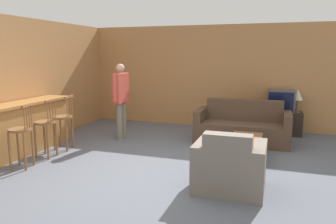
{
  "coord_description": "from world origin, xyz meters",
  "views": [
    {
      "loc": [
        1.75,
        -4.63,
        1.87
      ],
      "look_at": [
        -0.09,
        0.84,
        0.85
      ],
      "focal_mm": 35.0,
      "sensor_mm": 36.0,
      "label": 1
    }
  ],
  "objects": [
    {
      "name": "wall_left",
      "position": [
        -3.14,
        1.37,
        1.3
      ],
      "size": [
        0.08,
        8.74,
        2.6
      ],
      "color": "#B27A47",
      "rests_on": "ground_plane"
    },
    {
      "name": "person_by_window",
      "position": [
        -1.51,
        1.82,
        0.94
      ],
      "size": [
        0.2,
        0.59,
        1.67
      ],
      "color": "#756B5B",
      "rests_on": "ground_plane"
    },
    {
      "name": "wall_back",
      "position": [
        0.0,
        3.74,
        1.3
      ],
      "size": [
        9.4,
        0.08,
        2.6
      ],
      "color": "#B27A47",
      "rests_on": "ground_plane"
    },
    {
      "name": "couch_far",
      "position": [
        1.09,
        2.37,
        0.32
      ],
      "size": [
        1.96,
        0.86,
        0.89
      ],
      "color": "#4C3828",
      "rests_on": "ground_plane"
    },
    {
      "name": "bar_chair_far",
      "position": [
        -2.21,
        0.7,
        0.57
      ],
      "size": [
        0.42,
        0.42,
        1.07
      ],
      "color": "brown",
      "rests_on": "ground_plane"
    },
    {
      "name": "armchair_near",
      "position": [
        1.18,
        -0.28,
        0.32
      ],
      "size": [
        0.95,
        0.82,
        0.87
      ],
      "color": "#70665B",
      "rests_on": "ground_plane"
    },
    {
      "name": "ground_plane",
      "position": [
        0.0,
        0.0,
        0.0
      ],
      "size": [
        24.0,
        24.0,
        0.0
      ],
      "primitive_type": "plane",
      "color": "#565B66"
    },
    {
      "name": "book_on_table",
      "position": [
        1.21,
        1.21,
        0.42
      ],
      "size": [
        0.18,
        0.12,
        0.02
      ],
      "color": "navy",
      "rests_on": "coffee_table"
    },
    {
      "name": "tv_unit",
      "position": [
        1.84,
        3.42,
        0.27
      ],
      "size": [
        1.01,
        0.49,
        0.54
      ],
      "color": "#2D2319",
      "rests_on": "ground_plane"
    },
    {
      "name": "table_lamp",
      "position": [
        2.21,
        3.42,
        0.93
      ],
      "size": [
        0.24,
        0.24,
        0.54
      ],
      "color": "brown",
      "rests_on": "tv_unit"
    },
    {
      "name": "bar_chair_mid",
      "position": [
        -2.21,
        0.17,
        0.57
      ],
      "size": [
        0.38,
        0.38,
        1.07
      ],
      "color": "brown",
      "rests_on": "ground_plane"
    },
    {
      "name": "bar_chair_near",
      "position": [
        -2.21,
        -0.44,
        0.57
      ],
      "size": [
        0.45,
        0.45,
        1.07
      ],
      "color": "brown",
      "rests_on": "ground_plane"
    },
    {
      "name": "bar_counter",
      "position": [
        -2.81,
        0.14,
        0.49
      ],
      "size": [
        0.55,
        2.51,
        0.98
      ],
      "color": "#A87038",
      "rests_on": "ground_plane"
    },
    {
      "name": "tv",
      "position": [
        1.84,
        3.42,
        0.79
      ],
      "size": [
        0.62,
        0.45,
        0.52
      ],
      "color": "#4C4C4C",
      "rests_on": "tv_unit"
    },
    {
      "name": "coffee_table",
      "position": [
        1.28,
        1.12,
        0.35
      ],
      "size": [
        0.53,
        0.99,
        0.41
      ],
      "color": "brown",
      "rests_on": "ground_plane"
    }
  ]
}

